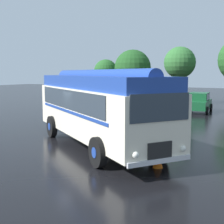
% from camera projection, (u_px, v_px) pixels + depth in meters
% --- Properties ---
extents(ground_plane, '(120.00, 120.00, 0.00)m').
position_uv_depth(ground_plane, '(91.00, 145.00, 14.50)').
color(ground_plane, black).
extents(vintage_bus, '(9.63, 7.84, 3.49)m').
position_uv_depth(vintage_bus, '(97.00, 105.00, 14.17)').
color(vintage_bus, silver).
rests_on(vintage_bus, ground).
extents(car_near_left, '(2.03, 4.24, 1.66)m').
position_uv_depth(car_near_left, '(143.00, 99.00, 29.78)').
color(car_near_left, '#B7BABF').
rests_on(car_near_left, ground).
extents(car_mid_left, '(2.15, 4.29, 1.66)m').
position_uv_depth(car_mid_left, '(171.00, 100.00, 28.46)').
color(car_mid_left, maroon).
rests_on(car_mid_left, ground).
extents(car_mid_right, '(2.19, 4.31, 1.66)m').
position_uv_depth(car_mid_right, '(199.00, 102.00, 26.69)').
color(car_mid_right, '#144C28').
rests_on(car_mid_right, ground).
extents(box_van, '(2.54, 5.85, 2.50)m').
position_uv_depth(box_van, '(117.00, 93.00, 30.74)').
color(box_van, '#B2B7BC').
rests_on(box_van, ground).
extents(tree_far_left, '(2.93, 2.93, 5.03)m').
position_uv_depth(tree_far_left, '(105.00, 71.00, 39.13)').
color(tree_far_left, '#4C3823').
rests_on(tree_far_left, ground).
extents(tree_left_of_centre, '(4.30, 4.30, 6.07)m').
position_uv_depth(tree_left_of_centre, '(132.00, 68.00, 36.85)').
color(tree_left_of_centre, '#4C3823').
rests_on(tree_left_of_centre, ground).
extents(tree_centre, '(3.41, 3.41, 6.17)m').
position_uv_depth(tree_centre, '(180.00, 63.00, 33.63)').
color(tree_centre, '#4C3823').
rests_on(tree_centre, ground).
extents(traffic_cone, '(0.36, 0.36, 0.55)m').
position_uv_depth(traffic_cone, '(158.00, 160.00, 11.02)').
color(traffic_cone, orange).
rests_on(traffic_cone, ground).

